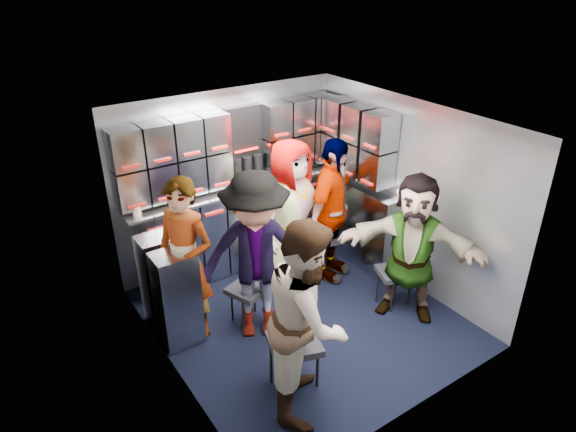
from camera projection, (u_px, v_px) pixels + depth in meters
floor at (302, 317)px, 5.37m from camera, size 3.00×3.00×0.00m
wall_back at (229, 178)px, 6.00m from camera, size 2.80×0.04×2.10m
wall_left at (165, 275)px, 4.20m from camera, size 0.04×3.00×2.10m
wall_right at (408, 195)px, 5.60m from camera, size 0.04×3.00×2.10m
ceiling at (306, 122)px, 4.42m from camera, size 2.80×3.00×0.02m
cart_bank_back at (240, 227)px, 6.10m from camera, size 2.68×0.38×0.99m
cart_bank_left at (170, 289)px, 4.97m from camera, size 0.38×0.76×0.99m
counter at (238, 187)px, 5.86m from camera, size 2.68×0.42×0.03m
locker_bank_back at (233, 146)px, 5.69m from camera, size 2.68×0.28×0.82m
locker_bank_right at (358, 141)px, 5.84m from camera, size 0.28×1.00×0.82m
right_cabinet at (358, 222)px, 6.21m from camera, size 0.28×1.20×1.00m
coffee_niche at (245, 143)px, 5.83m from camera, size 0.46×0.16×0.84m
red_latch_strip at (247, 204)px, 5.78m from camera, size 2.60×0.02×0.03m
jump_seat_near_left at (294, 346)px, 4.34m from camera, size 0.52×0.50×0.49m
jump_seat_mid_left at (248, 291)px, 5.14m from camera, size 0.46×0.45×0.43m
jump_seat_center at (282, 244)px, 6.02m from camera, size 0.35×0.33×0.40m
jump_seat_mid_right at (321, 240)px, 6.04m from camera, size 0.44×0.42×0.44m
jump_seat_near_right at (395, 274)px, 5.43m from camera, size 0.44×0.43×0.42m
attendant_standing at (186, 262)px, 4.79m from camera, size 0.66×0.72×1.66m
attendant_arc_a at (308, 318)px, 4.02m from camera, size 1.03×1.05×1.70m
attendant_arc_b at (256, 258)px, 4.79m from camera, size 1.29×1.10×1.73m
attendant_arc_c at (290, 212)px, 5.67m from camera, size 0.93×0.73×1.69m
attendant_arc_d at (332, 211)px, 5.70m from camera, size 1.06×0.82×1.68m
attendant_arc_e at (412, 247)px, 5.11m from camera, size 1.25×1.44×1.57m
bottle_left at (187, 191)px, 5.44m from camera, size 0.06×0.06×0.25m
bottle_mid at (189, 189)px, 5.44m from camera, size 0.07×0.07×0.28m
bottle_right at (278, 168)px, 6.02m from camera, size 0.07×0.07×0.25m
cup_left at (137, 210)px, 5.19m from camera, size 0.08×0.08×0.10m
cup_right at (308, 167)px, 6.26m from camera, size 0.08×0.08×0.09m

